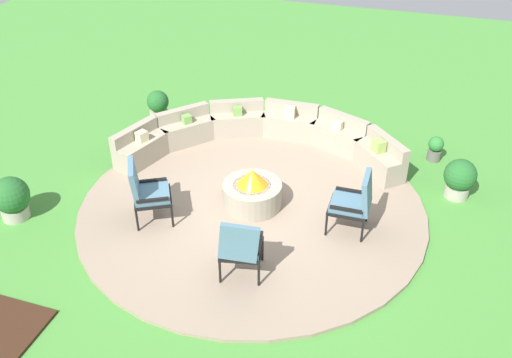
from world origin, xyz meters
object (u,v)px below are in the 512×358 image
Objects in this scene: fire_pit at (252,192)px; lounge_chair_front_left at (146,190)px; lounge_chair_back_left at (355,201)px; potted_plant_0 at (11,197)px; potted_plant_1 at (460,178)px; potted_plant_2 at (435,148)px; potted_plant_3 at (158,106)px; curved_stone_bench at (262,135)px; lounge_chair_front_right at (241,246)px.

lounge_chair_front_left is at bearing -149.33° from fire_pit.
potted_plant_0 is (-5.25, -1.32, -0.20)m from lounge_chair_back_left.
potted_plant_1 is (6.78, 2.86, -0.01)m from potted_plant_0.
lounge_chair_front_left is at bearing 102.38° from lounge_chair_back_left.
potted_plant_2 is at bearing 99.84° from lounge_chair_front_left.
potted_plant_0 is 3.83m from potted_plant_3.
fire_pit is 1.71m from lounge_chair_back_left.
potted_plant_0 reaches higher than potted_plant_1.
potted_plant_3 is (-2.43, 0.48, 0.04)m from curved_stone_bench.
lounge_chair_front_left is at bearing -66.17° from potted_plant_3.
potted_plant_0 is at bearing 103.21° from lounge_chair_back_left.
lounge_chair_front_right is at bearing -132.86° from potted_plant_1.
potted_plant_2 is 0.69× the size of potted_plant_3.
potted_plant_0 is at bearing -103.57° from lounge_chair_front_left.
lounge_chair_front_left reaches higher than potted_plant_2.
lounge_chair_back_left reaches higher than lounge_chair_front_right.
potted_plant_1 is (3.65, -0.44, 0.04)m from curved_stone_bench.
lounge_chair_front_right is at bearing -50.73° from potted_plant_3.
potted_plant_2 is at bearing -23.35° from lounge_chair_back_left.
potted_plant_1 is at bearing 22.84° from potted_plant_0.
potted_plant_2 is (-0.44, 1.12, -0.12)m from potted_plant_1.
fire_pit is 1.70m from lounge_chair_front_right.
lounge_chair_front_left is 2.14× the size of potted_plant_2.
lounge_chair_front_left is 1.48× the size of potted_plant_3.
lounge_chair_front_right is (0.38, -1.64, 0.27)m from fire_pit.
lounge_chair_back_left is 5.42m from potted_plant_0.
curved_stone_bench is 7.28× the size of potted_plant_1.
fire_pit is 0.96× the size of lounge_chair_front_right.
fire_pit is 0.19× the size of curved_stone_bench.
lounge_chair_front_right is 5.13m from potted_plant_3.
potted_plant_3 is (0.71, 3.77, -0.02)m from potted_plant_0.
lounge_chair_front_right is at bearing -119.87° from potted_plant_2.
potted_plant_2 is (1.10, 2.65, -0.34)m from lounge_chair_back_left.
curved_stone_bench is 5.05× the size of lounge_chair_back_left.
potted_plant_0 is (-3.14, -3.29, 0.05)m from curved_stone_bench.
lounge_chair_front_right is 2.08× the size of potted_plant_2.
lounge_chair_front_right reaches higher than curved_stone_bench.
potted_plant_3 is (-3.24, 3.97, -0.22)m from lounge_chair_front_right.
lounge_chair_front_left is 3.22m from lounge_chair_back_left.
potted_plant_2 is (3.21, 0.68, -0.08)m from curved_stone_bench.
curved_stone_bench is 2.90m from lounge_chair_back_left.
fire_pit is at bearing 91.11° from lounge_chair_front_right.
lounge_chair_front_left is (-1.02, -2.71, 0.26)m from curved_stone_bench.
lounge_chair_back_left is (1.68, -0.12, 0.27)m from fire_pit.
potted_plant_1 is 6.15m from potted_plant_3.
potted_plant_2 is (2.78, 2.53, -0.07)m from fire_pit.
potted_plant_1 is at bearing -68.61° from potted_plant_2.
lounge_chair_front_right is 4.82m from potted_plant_2.
lounge_chair_back_left is 2.89m from potted_plant_2.
lounge_chair_front_left is at bearing 15.33° from potted_plant_0.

